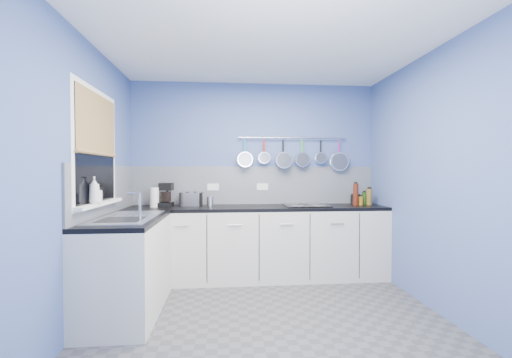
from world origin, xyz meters
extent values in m
cube|color=#47474C|center=(0.00, 0.00, -0.01)|extent=(3.20, 3.00, 0.02)
cube|color=white|center=(0.00, 0.00, 2.51)|extent=(3.20, 3.00, 0.02)
cube|color=#425894|center=(0.00, 1.51, 1.25)|extent=(3.20, 0.02, 2.50)
cube|color=#425894|center=(0.00, -1.51, 1.25)|extent=(3.20, 0.02, 2.50)
cube|color=#425894|center=(-1.61, 0.00, 1.25)|extent=(0.02, 3.00, 2.50)
cube|color=#425894|center=(1.61, 0.00, 1.25)|extent=(0.02, 3.00, 2.50)
cube|color=gray|center=(0.00, 1.49, 1.15)|extent=(3.20, 0.02, 0.50)
cube|color=gray|center=(-1.59, 0.60, 1.15)|extent=(0.02, 1.80, 0.50)
cube|color=beige|center=(0.00, 1.20, 0.43)|extent=(3.20, 0.60, 0.86)
cube|color=black|center=(0.00, 1.20, 0.88)|extent=(3.20, 0.60, 0.04)
cube|color=beige|center=(-1.30, 0.30, 0.43)|extent=(0.60, 1.20, 0.86)
cube|color=black|center=(-1.30, 0.30, 0.88)|extent=(0.60, 1.20, 0.04)
cube|color=white|center=(-1.58, 0.30, 1.55)|extent=(0.01, 1.00, 1.10)
cube|color=black|center=(-1.57, 0.30, 1.55)|extent=(0.01, 0.90, 1.00)
cube|color=#AD7E4A|center=(-1.56, 0.30, 1.77)|extent=(0.01, 0.90, 0.55)
cube|color=white|center=(-1.55, 0.30, 1.04)|extent=(0.10, 0.98, 0.03)
cube|color=silver|center=(-1.30, 0.30, 0.90)|extent=(0.50, 0.95, 0.01)
cube|color=white|center=(-0.55, 1.48, 1.13)|extent=(0.15, 0.01, 0.09)
cube|color=white|center=(0.10, 1.48, 1.13)|extent=(0.15, 0.01, 0.09)
cylinder|color=silver|center=(0.50, 1.45, 1.78)|extent=(1.45, 0.02, 0.02)
imported|color=white|center=(-1.53, 0.12, 1.17)|extent=(0.12, 0.12, 0.24)
imported|color=white|center=(-1.53, 0.15, 1.14)|extent=(0.10, 0.10, 0.17)
cylinder|color=white|center=(-1.25, 1.21, 1.02)|extent=(0.13, 0.13, 0.24)
cube|color=silver|center=(-0.82, 1.32, 0.98)|extent=(0.29, 0.21, 0.17)
cylinder|color=silver|center=(-0.58, 1.30, 0.96)|extent=(0.09, 0.09, 0.12)
cube|color=black|center=(0.62, 1.21, 0.91)|extent=(0.54, 0.48, 0.01)
cylinder|color=#265919|center=(1.43, 1.31, 0.98)|extent=(0.06, 0.06, 0.16)
cylinder|color=brown|center=(1.36, 1.32, 0.96)|extent=(0.07, 0.07, 0.12)
cylinder|color=black|center=(1.27, 1.32, 0.96)|extent=(0.05, 0.05, 0.12)
cylinder|color=brown|center=(1.47, 1.24, 1.01)|extent=(0.07, 0.07, 0.21)
cylinder|color=#8C5914|center=(1.35, 1.23, 0.96)|extent=(0.07, 0.07, 0.11)
cylinder|color=#4C190C|center=(1.27, 1.21, 1.04)|extent=(0.07, 0.07, 0.28)
camera|label=1|loc=(-0.37, -2.87, 1.33)|focal=23.13mm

